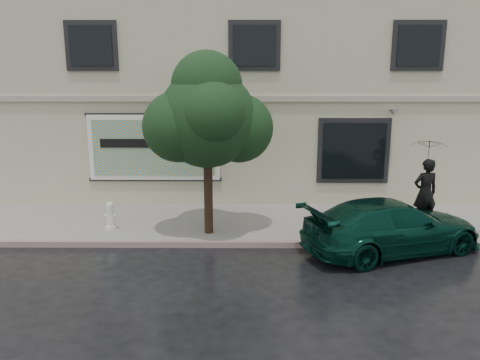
{
  "coord_description": "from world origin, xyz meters",
  "views": [
    {
      "loc": [
        -0.34,
        -9.88,
        4.36
      ],
      "look_at": [
        -0.42,
        2.2,
        1.61
      ],
      "focal_mm": 35.0,
      "sensor_mm": 36.0,
      "label": 1
    }
  ],
  "objects_px": {
    "street_tree": "(207,119)",
    "fire_hydrant": "(111,216)",
    "pedestrian": "(425,193)",
    "car": "(392,226)"
  },
  "relations": [
    {
      "from": "street_tree",
      "to": "fire_hydrant",
      "type": "distance_m",
      "value": 3.85
    },
    {
      "from": "pedestrian",
      "to": "car",
      "type": "bearing_deg",
      "value": 37.45
    },
    {
      "from": "street_tree",
      "to": "car",
      "type": "bearing_deg",
      "value": -12.19
    },
    {
      "from": "car",
      "to": "fire_hydrant",
      "type": "xyz_separation_m",
      "value": [
        -7.37,
        1.3,
        -0.14
      ]
    },
    {
      "from": "fire_hydrant",
      "to": "pedestrian",
      "type": "bearing_deg",
      "value": -14.42
    },
    {
      "from": "pedestrian",
      "to": "fire_hydrant",
      "type": "distance_m",
      "value": 8.77
    },
    {
      "from": "fire_hydrant",
      "to": "street_tree",
      "type": "bearing_deg",
      "value": -22.32
    },
    {
      "from": "pedestrian",
      "to": "fire_hydrant",
      "type": "xyz_separation_m",
      "value": [
        -8.74,
        -0.25,
        -0.59
      ]
    },
    {
      "from": "fire_hydrant",
      "to": "car",
      "type": "bearing_deg",
      "value": -26.08
    },
    {
      "from": "car",
      "to": "street_tree",
      "type": "relative_size",
      "value": 1.05
    }
  ]
}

